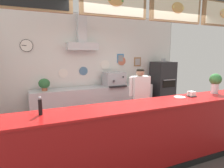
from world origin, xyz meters
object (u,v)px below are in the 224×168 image
pizza_oven (162,86)px  pepper_grinder (40,106)px  potted_basil (133,80)px  basil_vase (215,82)px  potted_sage (44,84)px  napkin_holder (191,94)px  condiment_plate (180,97)px  shop_worker (140,98)px  espresso_machine (114,79)px

pizza_oven → pepper_grinder: bearing=-147.9°
pepper_grinder → pizza_oven: bearing=32.1°
potted_basil → pizza_oven: bearing=-7.9°
basil_vase → pepper_grinder: bearing=-179.2°
potted_sage → napkin_holder: bearing=-46.5°
potted_sage → condiment_plate: bearing=-49.8°
basil_vase → condiment_plate: basil_vase is taller
pizza_oven → napkin_holder: (-1.23, -2.35, 0.31)m
potted_basil → shop_worker: bearing=-112.7°
basil_vase → pepper_grinder: basil_vase is taller
napkin_holder → basil_vase: basil_vase is taller
shop_worker → potted_sage: shop_worker is taller
condiment_plate → potted_basil: bearing=79.2°
shop_worker → basil_vase: size_ratio=3.87×
potted_basil → pepper_grinder: 3.75m
shop_worker → potted_basil: (0.53, 1.26, 0.22)m
pepper_grinder → potted_basil: bearing=42.2°
napkin_holder → condiment_plate: napkin_holder is taller
pizza_oven → espresso_machine: size_ratio=2.93×
potted_basil → basil_vase: size_ratio=0.52×
condiment_plate → basil_vase: bearing=0.2°
pizza_oven → napkin_holder: size_ratio=12.27×
pizza_oven → shop_worker: size_ratio=1.12×
basil_vase → pizza_oven: bearing=75.3°
pizza_oven → potted_basil: bearing=172.1°
shop_worker → basil_vase: shop_worker is taller
pizza_oven → potted_basil: pizza_oven is taller
shop_worker → espresso_machine: bearing=-82.1°
potted_basil → basil_vase: (0.40, -2.47, 0.25)m
potted_basil → pepper_grinder: size_ratio=0.85×
potted_sage → shop_worker: bearing=-31.4°
pizza_oven → espresso_machine: bearing=177.1°
potted_basil → condiment_plate: 2.52m
pepper_grinder → napkin_holder: bearing=0.6°
espresso_machine → pepper_grinder: espresso_machine is taller
espresso_machine → condiment_plate: 2.42m
potted_sage → condiment_plate: 3.19m
potted_sage → basil_vase: (2.93, -2.43, 0.20)m
basil_vase → condiment_plate: bearing=-179.8°
espresso_machine → condiment_plate: size_ratio=2.91×
potted_sage → condiment_plate: (2.06, -2.43, -0.01)m
napkin_holder → basil_vase: bearing=1.5°
potted_sage → basil_vase: size_ratio=0.79×
napkin_holder → pepper_grinder: size_ratio=0.58×
basil_vase → potted_basil: bearing=99.2°
espresso_machine → potted_basil: bearing=5.1°
potted_sage → pepper_grinder: size_ratio=1.29×
potted_sage → pepper_grinder: bearing=-95.6°
potted_sage → napkin_holder: 3.37m
pizza_oven → potted_sage: size_ratio=5.47×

